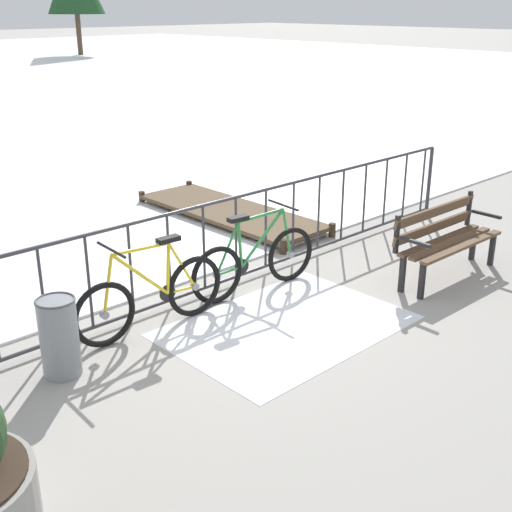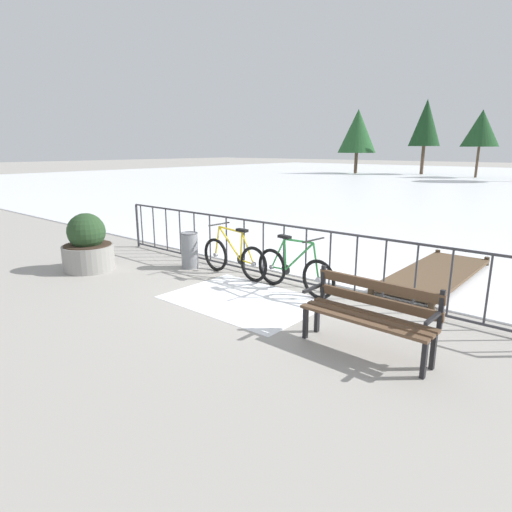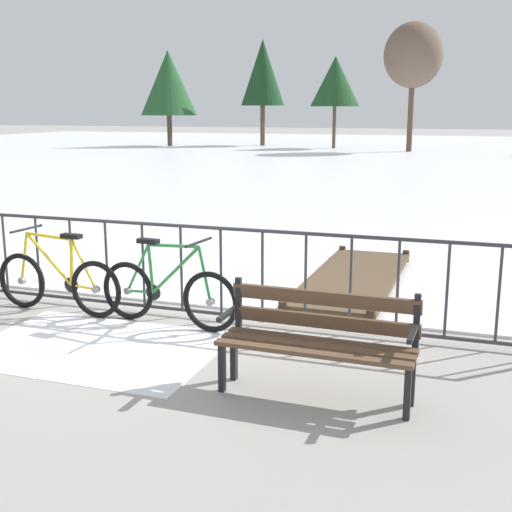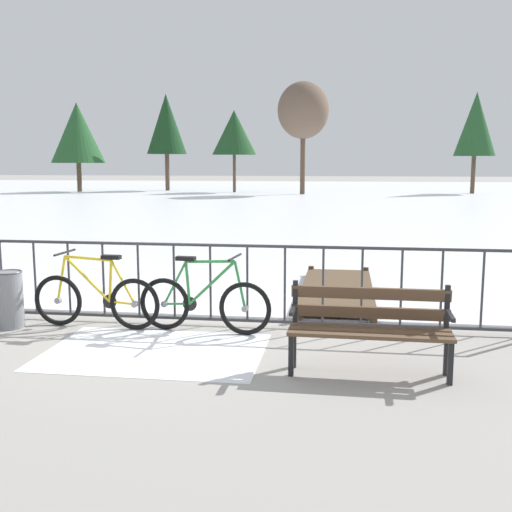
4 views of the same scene
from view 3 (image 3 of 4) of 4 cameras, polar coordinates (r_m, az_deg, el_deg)
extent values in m
plane|color=#9E9991|center=(7.86, -9.51, -4.80)|extent=(160.00, 160.00, 0.00)
cube|color=white|center=(35.24, 13.21, 8.38)|extent=(80.00, 56.00, 0.03)
cube|color=white|center=(6.83, -13.59, -7.61)|extent=(2.42, 1.72, 0.01)
cylinder|color=#38383D|center=(7.61, -9.79, 2.77)|extent=(9.00, 0.04, 0.04)
cylinder|color=#38383D|center=(7.83, -9.53, -4.24)|extent=(9.00, 0.04, 0.04)
cylinder|color=#38383D|center=(8.78, -20.73, 0.19)|extent=(0.03, 0.03, 0.97)
cylinder|color=#38383D|center=(8.48, -18.23, -0.03)|extent=(0.03, 0.03, 0.97)
cylinder|color=#38383D|center=(8.21, -15.56, -0.27)|extent=(0.03, 0.03, 0.97)
cylinder|color=#38383D|center=(7.95, -12.70, -0.52)|extent=(0.03, 0.03, 0.97)
cylinder|color=#38383D|center=(7.71, -9.66, -0.78)|extent=(0.03, 0.03, 0.97)
cylinder|color=#38383D|center=(7.49, -6.43, -1.06)|extent=(0.03, 0.03, 0.97)
cylinder|color=#38383D|center=(7.31, -3.02, -1.36)|extent=(0.03, 0.03, 0.97)
cylinder|color=#38383D|center=(7.14, 0.55, -1.66)|extent=(0.03, 0.03, 0.97)
cylinder|color=#38383D|center=(7.01, 4.27, -1.96)|extent=(0.03, 0.03, 0.97)
cylinder|color=#38383D|center=(6.91, 8.13, -2.27)|extent=(0.03, 0.03, 0.97)
cylinder|color=#38383D|center=(6.84, 12.08, -2.58)|extent=(0.03, 0.03, 0.97)
cylinder|color=#38383D|center=(6.80, 16.09, -2.88)|extent=(0.03, 0.03, 0.97)
cylinder|color=#38383D|center=(6.80, 20.13, -3.16)|extent=(0.03, 0.03, 0.97)
torus|color=black|center=(7.68, -13.58, -2.81)|extent=(0.66, 0.10, 0.66)
cylinder|color=gray|center=(7.68, -13.58, -2.81)|extent=(0.08, 0.06, 0.08)
torus|color=black|center=(8.33, -19.46, -2.00)|extent=(0.66, 0.10, 0.66)
cylinder|color=gray|center=(8.33, -19.46, -2.00)|extent=(0.08, 0.06, 0.08)
cylinder|color=yellow|center=(7.80, -15.57, -0.53)|extent=(0.08, 0.04, 0.53)
cylinder|color=yellow|center=(7.99, -17.36, -0.23)|extent=(0.61, 0.07, 0.59)
cylinder|color=yellow|center=(7.93, -17.37, 1.62)|extent=(0.63, 0.07, 0.07)
cylinder|color=yellow|center=(7.78, -14.59, -2.60)|extent=(0.34, 0.05, 0.05)
cylinder|color=yellow|center=(7.70, -14.57, -0.72)|extent=(0.32, 0.05, 0.56)
cylinder|color=yellow|center=(8.23, -19.27, -0.09)|extent=(0.16, 0.04, 0.59)
cube|color=black|center=(7.73, -15.57, 1.66)|extent=(0.25, 0.11, 0.05)
cylinder|color=black|center=(8.12, -19.11, 2.22)|extent=(0.06, 0.52, 0.03)
cylinder|color=black|center=(7.88, -15.58, -2.40)|extent=(0.18, 0.03, 0.18)
torus|color=black|center=(7.56, -10.94, -2.94)|extent=(0.66, 0.13, 0.66)
cylinder|color=gray|center=(7.56, -10.94, -2.94)|extent=(0.09, 0.07, 0.08)
torus|color=black|center=(7.01, -3.95, -3.95)|extent=(0.66, 0.13, 0.66)
cylinder|color=gray|center=(7.01, -3.95, -3.95)|extent=(0.09, 0.07, 0.08)
cylinder|color=#2D843D|center=(7.31, -9.03, -1.08)|extent=(0.08, 0.04, 0.53)
cylinder|color=#2D843D|center=(7.14, -6.93, -1.22)|extent=(0.61, 0.10, 0.59)
cylinder|color=#2D843D|center=(7.09, -7.13, 0.88)|extent=(0.63, 0.10, 0.07)
cylinder|color=#2D843D|center=(7.46, -9.89, -3.02)|extent=(0.34, 0.06, 0.05)
cylinder|color=#2D843D|center=(7.41, -10.10, -1.03)|extent=(0.32, 0.06, 0.56)
cylinder|color=#2D843D|center=(6.96, -4.43, -1.60)|extent=(0.16, 0.05, 0.59)
cube|color=black|center=(7.26, -9.25, 1.28)|extent=(0.25, 0.12, 0.05)
cylinder|color=black|center=(6.92, -4.94, 1.19)|extent=(0.08, 0.52, 0.03)
cylinder|color=black|center=(7.37, -8.82, -3.10)|extent=(0.18, 0.04, 0.18)
cube|color=brown|center=(5.55, 5.52, -7.27)|extent=(1.60, 0.13, 0.04)
cube|color=brown|center=(5.41, 5.10, -7.79)|extent=(1.60, 0.13, 0.04)
cube|color=brown|center=(5.27, 4.66, -8.34)|extent=(1.60, 0.13, 0.04)
cube|color=brown|center=(5.59, 5.80, -5.60)|extent=(1.60, 0.08, 0.12)
cube|color=brown|center=(5.53, 5.84, -3.63)|extent=(1.60, 0.08, 0.12)
cube|color=black|center=(5.24, 12.88, -11.35)|extent=(0.05, 0.06, 0.44)
cube|color=black|center=(5.48, 13.24, -10.27)|extent=(0.05, 0.06, 0.44)
cube|color=black|center=(5.44, 13.63, -5.47)|extent=(0.05, 0.04, 0.45)
cube|color=black|center=(5.21, 13.29, -6.54)|extent=(0.05, 0.40, 0.04)
cube|color=black|center=(5.60, -2.94, -9.44)|extent=(0.05, 0.06, 0.44)
cube|color=black|center=(5.83, -1.91, -8.54)|extent=(0.05, 0.06, 0.44)
cube|color=black|center=(5.79, -1.51, -4.03)|extent=(0.05, 0.04, 0.45)
cube|color=black|center=(5.57, -2.45, -4.95)|extent=(0.05, 0.40, 0.04)
cube|color=brown|center=(8.92, 8.39, -1.87)|extent=(1.10, 3.27, 0.06)
cylinder|color=#3C2E20|center=(7.50, 2.30, -4.66)|extent=(0.10, 0.10, 0.20)
cylinder|color=#3C2E20|center=(7.29, 9.80, -5.34)|extent=(0.10, 0.10, 0.20)
cylinder|color=#3C2E20|center=(10.58, 7.42, 0.30)|extent=(0.10, 0.10, 0.20)
cylinder|color=#3C2E20|center=(10.44, 12.75, -0.07)|extent=(0.10, 0.10, 0.20)
cylinder|color=brown|center=(43.63, -7.45, 11.46)|extent=(0.31, 0.31, 3.29)
cone|color=#235128|center=(43.66, -7.54, 14.53)|extent=(3.58, 3.58, 4.01)
cylinder|color=brown|center=(44.15, 0.57, 12.24)|extent=(0.30, 0.30, 4.32)
cone|color=#193D1E|center=(44.21, 0.58, 15.49)|extent=(2.80, 2.80, 4.15)
cylinder|color=brown|center=(38.52, 13.13, 11.86)|extent=(0.30, 0.30, 4.27)
ellipsoid|color=brown|center=(38.63, 13.36, 16.44)|extent=(3.19, 3.19, 3.51)
cylinder|color=brown|center=(41.10, 6.75, 12.06)|extent=(0.20, 0.20, 4.20)
cone|color=#1E4723|center=(41.13, 6.82, 14.68)|extent=(2.94, 2.94, 2.91)
camera|label=1|loc=(8.10, -64.39, 11.22)|focal=46.57mm
camera|label=2|loc=(1.02, 82.42, 5.90)|focal=30.32mm
camera|label=4|loc=(1.83, -105.58, -9.58)|focal=43.48mm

